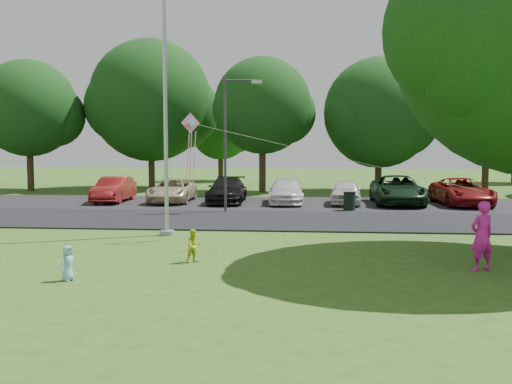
# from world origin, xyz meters

# --- Properties ---
(ground) EXTENTS (120.00, 120.00, 0.00)m
(ground) POSITION_xyz_m (0.00, 0.00, 0.00)
(ground) COLOR #2F5B18
(ground) RESTS_ON ground
(park_road) EXTENTS (60.00, 6.00, 0.06)m
(park_road) POSITION_xyz_m (0.00, 9.00, 0.03)
(park_road) COLOR black
(park_road) RESTS_ON ground
(parking_strip) EXTENTS (42.00, 7.00, 0.06)m
(parking_strip) POSITION_xyz_m (0.00, 15.50, 0.03)
(parking_strip) COLOR black
(parking_strip) RESTS_ON ground
(flagpole) EXTENTS (0.50, 0.50, 10.00)m
(flagpole) POSITION_xyz_m (-3.50, 5.00, 4.17)
(flagpole) COLOR #B7BABF
(flagpole) RESTS_ON ground
(street_lamp) EXTENTS (1.73, 0.40, 6.16)m
(street_lamp) POSITION_xyz_m (-2.18, 11.74, 3.70)
(street_lamp) COLOR #3F3F44
(street_lamp) RESTS_ON ground
(trash_can) EXTENTS (0.58, 0.58, 0.92)m
(trash_can) POSITION_xyz_m (3.28, 12.54, 0.46)
(trash_can) COLOR black
(trash_can) RESTS_ON ground
(tree_row) EXTENTS (64.35, 11.94, 10.88)m
(tree_row) POSITION_xyz_m (1.59, 24.23, 5.71)
(tree_row) COLOR #332316
(tree_row) RESTS_ON ground
(horizon_trees) EXTENTS (77.46, 7.20, 7.02)m
(horizon_trees) POSITION_xyz_m (4.06, 33.88, 4.30)
(horizon_trees) COLOR #332316
(horizon_trees) RESTS_ON ground
(parked_cars) EXTENTS (20.05, 5.35, 1.47)m
(parked_cars) POSITION_xyz_m (1.32, 15.40, 0.73)
(parked_cars) COLOR maroon
(parked_cars) RESTS_ON ground
(woman) EXTENTS (0.75, 0.63, 1.74)m
(woman) POSITION_xyz_m (5.59, 0.24, 0.87)
(woman) COLOR #DD1DA2
(woman) RESTS_ON ground
(child_yellow) EXTENTS (0.54, 0.53, 0.88)m
(child_yellow) POSITION_xyz_m (-1.68, 0.60, 0.44)
(child_yellow) COLOR #BFCE20
(child_yellow) RESTS_ON ground
(child_blue) EXTENTS (0.40, 0.47, 0.82)m
(child_blue) POSITION_xyz_m (-4.16, -1.66, 0.41)
(child_blue) COLOR #94BBE3
(child_blue) RESTS_ON ground
(kite) EXTENTS (8.35, 4.25, 2.80)m
(kite) POSITION_xyz_m (-2.26, 4.09, 3.36)
(kite) COLOR pink
(kite) RESTS_ON ground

